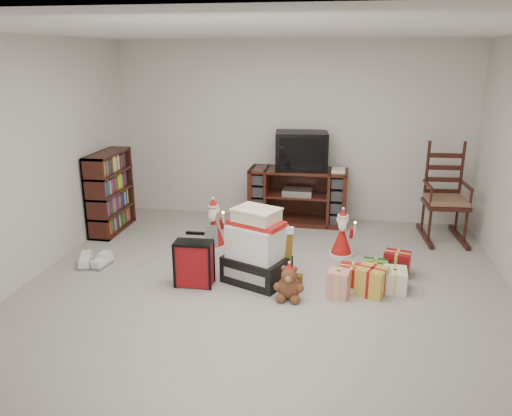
{
  "coord_description": "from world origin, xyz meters",
  "views": [
    {
      "loc": [
        0.68,
        -4.53,
        2.31
      ],
      "look_at": [
        -0.19,
        0.6,
        0.7
      ],
      "focal_mm": 35.0,
      "sensor_mm": 36.0,
      "label": 1
    }
  ],
  "objects_px": {
    "bookshelf": "(110,193)",
    "santa_figurine": "(342,238)",
    "mrs_claus_figurine": "(214,229)",
    "rocking_chair": "(444,205)",
    "red_suitcase": "(194,263)",
    "gift_pile": "(256,251)",
    "gift_cluster": "(372,275)",
    "sneaker_pair": "(94,262)",
    "crt_television": "(301,151)",
    "teddy_bear": "(289,285)",
    "tv_stand": "(298,196)"
  },
  "relations": [
    {
      "from": "gift_pile",
      "to": "red_suitcase",
      "type": "xyz_separation_m",
      "value": [
        -0.62,
        -0.2,
        -0.1
      ]
    },
    {
      "from": "sneaker_pair",
      "to": "santa_figurine",
      "type": "bearing_deg",
      "value": 7.84
    },
    {
      "from": "mrs_claus_figurine",
      "to": "rocking_chair",
      "type": "bearing_deg",
      "value": 16.51
    },
    {
      "from": "bookshelf",
      "to": "gift_cluster",
      "type": "distance_m",
      "value": 3.62
    },
    {
      "from": "tv_stand",
      "to": "sneaker_pair",
      "type": "relative_size",
      "value": 3.66
    },
    {
      "from": "red_suitcase",
      "to": "mrs_claus_figurine",
      "type": "bearing_deg",
      "value": 91.64
    },
    {
      "from": "bookshelf",
      "to": "gift_pile",
      "type": "xyz_separation_m",
      "value": [
        2.2,
        -1.26,
        -0.17
      ]
    },
    {
      "from": "red_suitcase",
      "to": "teddy_bear",
      "type": "height_order",
      "value": "red_suitcase"
    },
    {
      "from": "red_suitcase",
      "to": "sneaker_pair",
      "type": "height_order",
      "value": "red_suitcase"
    },
    {
      "from": "santa_figurine",
      "to": "crt_television",
      "type": "xyz_separation_m",
      "value": [
        -0.6,
        1.16,
        0.81
      ]
    },
    {
      "from": "santa_figurine",
      "to": "crt_television",
      "type": "bearing_deg",
      "value": 117.21
    },
    {
      "from": "teddy_bear",
      "to": "mrs_claus_figurine",
      "type": "xyz_separation_m",
      "value": [
        -1.06,
        1.22,
        0.09
      ]
    },
    {
      "from": "tv_stand",
      "to": "mrs_claus_figurine",
      "type": "relative_size",
      "value": 2.17
    },
    {
      "from": "gift_pile",
      "to": "gift_cluster",
      "type": "distance_m",
      "value": 1.22
    },
    {
      "from": "santa_figurine",
      "to": "sneaker_pair",
      "type": "relative_size",
      "value": 1.57
    },
    {
      "from": "rocking_chair",
      "to": "teddy_bear",
      "type": "xyz_separation_m",
      "value": [
        -1.79,
        -2.06,
        -0.29
      ]
    },
    {
      "from": "tv_stand",
      "to": "red_suitcase",
      "type": "distance_m",
      "value": 2.37
    },
    {
      "from": "gift_pile",
      "to": "mrs_claus_figurine",
      "type": "distance_m",
      "value": 1.12
    },
    {
      "from": "rocking_chair",
      "to": "teddy_bear",
      "type": "height_order",
      "value": "rocking_chair"
    },
    {
      "from": "tv_stand",
      "to": "rocking_chair",
      "type": "distance_m",
      "value": 1.94
    },
    {
      "from": "rocking_chair",
      "to": "sneaker_pair",
      "type": "xyz_separation_m",
      "value": [
        -4.06,
        -1.65,
        -0.39
      ]
    },
    {
      "from": "rocking_chair",
      "to": "gift_pile",
      "type": "distance_m",
      "value": 2.78
    },
    {
      "from": "gift_pile",
      "to": "mrs_claus_figurine",
      "type": "height_order",
      "value": "gift_pile"
    },
    {
      "from": "santa_figurine",
      "to": "red_suitcase",
      "type": "bearing_deg",
      "value": -144.56
    },
    {
      "from": "teddy_bear",
      "to": "sneaker_pair",
      "type": "relative_size",
      "value": 0.92
    },
    {
      "from": "sneaker_pair",
      "to": "crt_television",
      "type": "xyz_separation_m",
      "value": [
        2.17,
        1.94,
        0.98
      ]
    },
    {
      "from": "bookshelf",
      "to": "crt_television",
      "type": "height_order",
      "value": "crt_television"
    },
    {
      "from": "bookshelf",
      "to": "santa_figurine",
      "type": "relative_size",
      "value": 1.83
    },
    {
      "from": "crt_television",
      "to": "tv_stand",
      "type": "bearing_deg",
      "value": -151.36
    },
    {
      "from": "tv_stand",
      "to": "gift_pile",
      "type": "relative_size",
      "value": 1.73
    },
    {
      "from": "red_suitcase",
      "to": "mrs_claus_figurine",
      "type": "distance_m",
      "value": 1.08
    },
    {
      "from": "mrs_claus_figurine",
      "to": "crt_television",
      "type": "distance_m",
      "value": 1.69
    },
    {
      "from": "rocking_chair",
      "to": "santa_figurine",
      "type": "xyz_separation_m",
      "value": [
        -1.29,
        -0.87,
        -0.22
      ]
    },
    {
      "from": "teddy_bear",
      "to": "mrs_claus_figurine",
      "type": "distance_m",
      "value": 1.62
    },
    {
      "from": "red_suitcase",
      "to": "bookshelf",
      "type": "bearing_deg",
      "value": 135.36
    },
    {
      "from": "red_suitcase",
      "to": "teddy_bear",
      "type": "bearing_deg",
      "value": -9.59
    },
    {
      "from": "mrs_claus_figurine",
      "to": "crt_television",
      "type": "relative_size",
      "value": 0.84
    },
    {
      "from": "santa_figurine",
      "to": "crt_television",
      "type": "relative_size",
      "value": 0.78
    },
    {
      "from": "gift_pile",
      "to": "gift_cluster",
      "type": "xyz_separation_m",
      "value": [
        1.2,
        0.09,
        -0.22
      ]
    },
    {
      "from": "teddy_bear",
      "to": "mrs_claus_figurine",
      "type": "height_order",
      "value": "mrs_claus_figurine"
    },
    {
      "from": "mrs_claus_figurine",
      "to": "teddy_bear",
      "type": "bearing_deg",
      "value": -48.79
    },
    {
      "from": "red_suitcase",
      "to": "teddy_bear",
      "type": "distance_m",
      "value": 1.01
    },
    {
      "from": "gift_cluster",
      "to": "crt_television",
      "type": "distance_m",
      "value": 2.32
    },
    {
      "from": "rocking_chair",
      "to": "crt_television",
      "type": "xyz_separation_m",
      "value": [
        -1.89,
        0.3,
        0.59
      ]
    },
    {
      "from": "rocking_chair",
      "to": "red_suitcase",
      "type": "bearing_deg",
      "value": -149.02
    },
    {
      "from": "rocking_chair",
      "to": "bookshelf",
      "type": "bearing_deg",
      "value": -177.59
    },
    {
      "from": "tv_stand",
      "to": "sneaker_pair",
      "type": "bearing_deg",
      "value": -136.86
    },
    {
      "from": "sneaker_pair",
      "to": "bookshelf",
      "type": "bearing_deg",
      "value": 97.11
    },
    {
      "from": "tv_stand",
      "to": "mrs_claus_figurine",
      "type": "height_order",
      "value": "tv_stand"
    },
    {
      "from": "rocking_chair",
      "to": "sneaker_pair",
      "type": "height_order",
      "value": "rocking_chair"
    }
  ]
}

